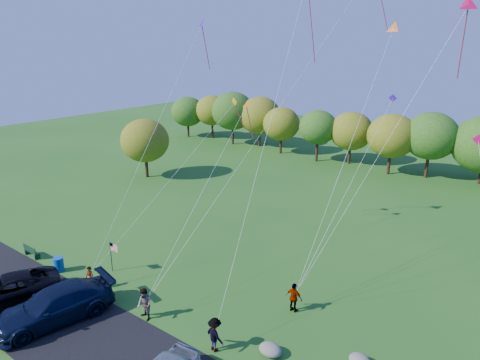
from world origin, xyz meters
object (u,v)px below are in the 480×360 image
Objects in this scene: minivan_dark at (8,290)px; minivan_navy at (55,305)px; flyer_a at (90,278)px; flyer_d at (294,298)px; trash_barrel at (59,264)px; park_bench at (31,251)px; flyer_b at (145,304)px; flyer_c at (215,335)px.

minivan_dark is 4.06m from minivan_navy.
flyer_d is at bearing 10.87° from flyer_a.
minivan_dark is at bearing -140.96° from flyer_a.
flyer_a is at bearing -1.51° from trash_barrel.
minivan_navy reaches higher than flyer_d.
minivan_dark reaches higher than trash_barrel.
flyer_a is at bearing 125.07° from minivan_navy.
minivan_dark is 3.58× the size of park_bench.
flyer_a is 0.84× the size of flyer_b.
minivan_navy is 3.96× the size of park_bench.
park_bench is (-12.54, 0.01, -0.48)m from flyer_b.
flyer_d is 1.11× the size of park_bench.
flyer_d is (6.42, 5.74, -0.05)m from flyer_b.
flyer_a is 1.59× the size of trash_barrel.
park_bench is (-8.61, 3.15, -0.52)m from minivan_navy.
flyer_a is at bearing 0.12° from park_bench.
park_bench is at bearing 173.03° from minivan_navy.
flyer_a is 0.86× the size of flyer_c.
flyer_d is at bearing 55.47° from flyer_b.
flyer_a is 0.89× the size of flyer_d.
flyer_c reaches higher than minivan_dark.
flyer_c reaches higher than park_bench.
flyer_d reaches higher than flyer_a.
minivan_dark is 13.48m from flyer_c.
minivan_navy reaches higher than minivan_dark.
minivan_dark is 4.09m from trash_barrel.
trash_barrel reaches higher than park_bench.
flyer_b reaches higher than park_bench.
minivan_navy is 3.59× the size of flyer_d.
minivan_dark is 3.24× the size of flyer_d.
flyer_a is (2.74, 3.84, -0.07)m from minivan_dark.
flyer_b is 1.03× the size of flyer_c.
flyer_c reaches higher than flyer_d.
minivan_navy is 5.03m from flyer_b.
flyer_b is at bearing -15.43° from flyer_a.
flyer_b is (7.93, 3.84, 0.08)m from minivan_dark.
minivan_navy reaches higher than flyer_b.
flyer_a is (-1.26, 3.14, -0.20)m from minivan_navy.
flyer_d is at bearing 20.12° from trash_barrel.
flyer_d reaches higher than minivan_dark.
flyer_a is at bearing 14.06° from flyer_c.
minivan_dark is at bearing -75.06° from trash_barrel.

